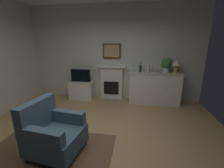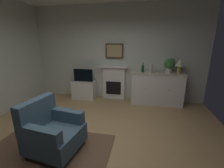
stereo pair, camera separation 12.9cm
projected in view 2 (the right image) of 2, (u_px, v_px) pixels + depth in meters
The scene contains 16 objects.
ground_plane at pixel (92, 147), 2.84m from camera, with size 5.45×5.13×0.10m, color tan.
wall_rear at pixel (116, 54), 4.83m from camera, with size 5.45×0.06×2.92m, color silver.
area_rug at pixel (47, 153), 2.59m from camera, with size 2.12×1.44×0.02m, color brown.
fireplace_unit at pixel (114, 83), 4.96m from camera, with size 0.87×0.30×1.10m.
framed_picture at pixel (114, 51), 4.74m from camera, with size 0.55×0.04×0.45m.
sideboard_cabinet at pixel (157, 89), 4.56m from camera, with size 1.50×0.49×0.96m.
table_lamp at pixel (180, 64), 4.25m from camera, with size 0.26×0.26×0.40m.
wine_bottle at pixel (143, 69), 4.51m from camera, with size 0.08×0.08×0.29m.
wine_glass_left at pixel (156, 69), 4.43m from camera, with size 0.07×0.07×0.16m.
wine_glass_center at pixel (160, 69), 4.42m from camera, with size 0.07×0.07×0.16m.
wine_glass_right at pixel (164, 69), 4.35m from camera, with size 0.07×0.07×0.16m.
vase_decorative at pixel (151, 68), 4.39m from camera, with size 0.11×0.11×0.28m.
tv_cabinet at pixel (84, 90), 5.06m from camera, with size 0.75×0.42×0.59m.
tv_set at pixel (83, 75), 4.91m from camera, with size 0.62×0.07×0.40m.
potted_plant_small at pixel (170, 64), 4.35m from camera, with size 0.30×0.30×0.43m.
armchair at pixel (52, 131), 2.58m from camera, with size 0.90×0.87×0.92m.
Camera 2 is at (0.84, -2.30, 1.84)m, focal length 24.48 mm.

